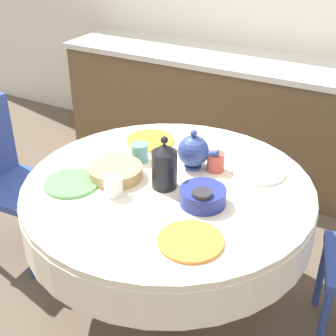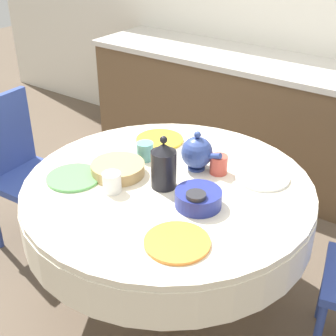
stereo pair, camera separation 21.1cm
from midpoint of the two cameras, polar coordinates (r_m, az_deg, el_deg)
name	(u,v)px [view 2 (the right image)]	position (r m, az deg, el deg)	size (l,w,h in m)	color
ground_plane	(168,299)	(2.61, 2.40, -15.79)	(12.00, 12.00, 0.00)	brown
kitchen_counter	(291,128)	(3.50, 16.48, 4.66)	(3.24, 0.64, 0.91)	brown
dining_table	(168,205)	(2.22, 2.73, -4.62)	(1.35, 1.35, 0.73)	olive
chair_right	(21,166)	(2.83, -15.43, 0.20)	(0.42, 0.42, 0.93)	#2D428E
plate_near_left	(74,177)	(2.21, -8.76, -1.23)	(0.25, 0.25, 0.01)	#5BA85B
cup_near_left	(112,182)	(2.07, -3.98, -1.85)	(0.08, 0.08, 0.09)	white
plate_near_right	(177,242)	(1.79, 4.55, -9.14)	(0.25, 0.25, 0.01)	orange
cup_near_right	(196,203)	(1.94, 6.53, -4.34)	(0.08, 0.08, 0.09)	#28282D
plate_far_left	(160,140)	(2.53, 1.35, 3.41)	(0.25, 0.25, 0.01)	yellow
cup_far_left	(145,151)	(2.33, -0.22, 2.00)	(0.08, 0.08, 0.09)	#5BA39E
plate_far_right	(262,177)	(2.25, 14.05, -1.16)	(0.25, 0.25, 0.01)	white
cup_far_right	(219,164)	(2.24, 8.90, 0.35)	(0.08, 0.08, 0.09)	#CC4C3D
coffee_carafe	(165,166)	(2.07, 2.49, 0.19)	(0.12, 0.12, 0.25)	black
teapot	(197,153)	(2.24, 6.28, 1.80)	(0.21, 0.15, 0.20)	#33478E
bread_basket	(118,169)	(2.21, -3.42, -0.18)	(0.25, 0.25, 0.06)	tan
fruit_bowl	(198,198)	(1.99, 6.77, -3.80)	(0.20, 0.20, 0.07)	navy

